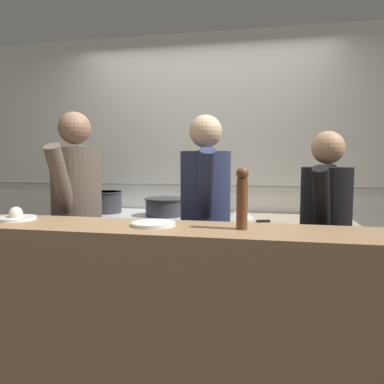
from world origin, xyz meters
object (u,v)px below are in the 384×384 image
(stock_pot, at_px, (107,201))
(pepper_mill, at_px, (242,197))
(mixing_bowl_steel, at_px, (239,213))
(chef_sous, at_px, (205,224))
(plated_dish_appetiser, at_px, (153,224))
(plated_dish_main, at_px, (16,217))
(oven_range, at_px, (138,262))
(chef_line, at_px, (325,240))
(chefs_knife, at_px, (273,221))
(sauce_pot, at_px, (165,206))
(chef_head_cook, at_px, (77,219))

(stock_pot, relative_size, pepper_mill, 0.87)
(mixing_bowl_steel, height_order, chef_sous, chef_sous)
(plated_dish_appetiser, relative_size, chef_sous, 0.14)
(plated_dish_main, bearing_deg, stock_pot, 90.49)
(oven_range, relative_size, plated_dish_main, 4.85)
(chef_sous, bearing_deg, chef_line, -13.76)
(oven_range, bearing_deg, chefs_knife, -7.27)
(sauce_pot, bearing_deg, chefs_knife, -7.25)
(chef_line, bearing_deg, sauce_pot, 168.07)
(chef_line, bearing_deg, pepper_mill, -114.24)
(plated_dish_appetiser, bearing_deg, mixing_bowl_steel, 74.05)
(chef_head_cook, xyz_separation_m, chef_sous, (0.93, 0.09, -0.02))
(oven_range, xyz_separation_m, sauce_pot, (0.27, -0.04, 0.53))
(plated_dish_main, height_order, plated_dish_appetiser, plated_dish_main)
(oven_range, bearing_deg, plated_dish_main, -102.99)
(chefs_knife, height_order, chef_head_cook, chef_head_cook)
(chefs_knife, relative_size, chef_line, 0.21)
(stock_pot, height_order, chef_sous, chef_sous)
(sauce_pot, bearing_deg, chef_line, -27.27)
(chef_head_cook, height_order, chef_line, chef_head_cook)
(mixing_bowl_steel, xyz_separation_m, plated_dish_main, (-1.23, -1.28, 0.13))
(plated_dish_main, distance_m, chef_line, 1.94)
(stock_pot, relative_size, chef_sous, 0.16)
(stock_pot, relative_size, chef_line, 0.18)
(mixing_bowl_steel, distance_m, pepper_mill, 1.33)
(mixing_bowl_steel, xyz_separation_m, plated_dish_appetiser, (-0.37, -1.29, 0.12))
(plated_dish_main, relative_size, chef_line, 0.14)
(chefs_knife, xyz_separation_m, pepper_mill, (-0.17, -1.14, 0.31))
(sauce_pot, height_order, chef_head_cook, chef_head_cook)
(chef_head_cook, bearing_deg, chefs_knife, 19.13)
(stock_pot, bearing_deg, chef_sous, -33.49)
(chef_head_cook, xyz_separation_m, chef_line, (1.73, 0.06, -0.09))
(sauce_pot, bearing_deg, plated_dish_main, -114.66)
(mixing_bowl_steel, distance_m, chef_sous, 0.70)
(sauce_pot, bearing_deg, stock_pot, 173.43)
(sauce_pot, bearing_deg, pepper_mill, -58.43)
(oven_range, relative_size, chef_sous, 0.65)
(oven_range, relative_size, chef_line, 0.70)
(pepper_mill, bearing_deg, oven_range, 129.00)
(oven_range, distance_m, sauce_pot, 0.60)
(chefs_knife, bearing_deg, chef_head_cook, -157.01)
(oven_range, xyz_separation_m, plated_dish_appetiser, (0.57, -1.28, 0.61))
(plated_dish_main, bearing_deg, pepper_mill, -0.85)
(plated_dish_appetiser, height_order, chef_line, chef_line)
(stock_pot, relative_size, plated_dish_main, 1.22)
(oven_range, relative_size, plated_dish_appetiser, 4.59)
(stock_pot, bearing_deg, sauce_pot, -6.57)
(plated_dish_main, height_order, chef_head_cook, chef_head_cook)
(plated_dish_appetiser, distance_m, pepper_mill, 0.51)
(chefs_knife, relative_size, plated_dish_main, 1.46)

